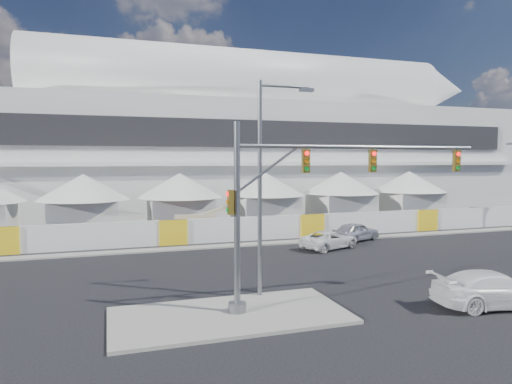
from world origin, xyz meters
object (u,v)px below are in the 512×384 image
object	(u,v)px
traffic_mast	(293,204)
streetlight_median	(265,173)
sedan_silver	(356,231)
pickup_near	(493,289)
lot_car_a	(409,218)
boom_lift	(190,228)
lot_car_b	(481,213)
pickup_curb	(329,240)

from	to	relation	value
traffic_mast	streetlight_median	xyz separation A→B (m)	(-0.58, 2.06, 1.30)
sedan_silver	pickup_near	world-z (taller)	pickup_near
lot_car_a	streetlight_median	bearing A→B (deg)	157.65
sedan_silver	traffic_mast	distance (m)	19.09
streetlight_median	boom_lift	xyz separation A→B (m)	(-0.57, 18.05, -5.17)
lot_car_b	boom_lift	distance (m)	33.07
sedan_silver	pickup_near	bearing A→B (deg)	148.85
pickup_near	traffic_mast	size ratio (longest dim) A/B	0.45
traffic_mast	boom_lift	distance (m)	20.52
lot_car_a	boom_lift	distance (m)	23.62
sedan_silver	traffic_mast	bearing A→B (deg)	119.46
traffic_mast	pickup_curb	bearing A→B (deg)	56.36
pickup_curb	boom_lift	distance (m)	12.19
pickup_near	boom_lift	world-z (taller)	boom_lift
lot_car_b	traffic_mast	size ratio (longest dim) A/B	0.37
lot_car_b	traffic_mast	bearing A→B (deg)	132.72
boom_lift	streetlight_median	bearing A→B (deg)	-82.18
pickup_curb	lot_car_a	size ratio (longest dim) A/B	1.28
sedan_silver	lot_car_b	size ratio (longest dim) A/B	0.98
sedan_silver	lot_car_a	distance (m)	12.94
lot_car_b	streetlight_median	xyz separation A→B (m)	(-32.46, -19.65, 5.27)
sedan_silver	lot_car_a	size ratio (longest dim) A/B	1.20
pickup_near	pickup_curb	bearing A→B (deg)	11.87
streetlight_median	boom_lift	world-z (taller)	streetlight_median
lot_car_b	streetlight_median	size ratio (longest dim) A/B	0.45
sedan_silver	traffic_mast	world-z (taller)	traffic_mast
pickup_near	traffic_mast	distance (m)	10.03
pickup_curb	traffic_mast	size ratio (longest dim) A/B	0.39
traffic_mast	boom_lift	world-z (taller)	traffic_mast
pickup_curb	boom_lift	bearing A→B (deg)	27.72
pickup_near	streetlight_median	world-z (taller)	streetlight_median
pickup_curb	boom_lift	size ratio (longest dim) A/B	0.73
pickup_near	lot_car_b	distance (m)	33.43
sedan_silver	lot_car_a	world-z (taller)	sedan_silver
sedan_silver	lot_car_b	world-z (taller)	lot_car_b
streetlight_median	boom_lift	size ratio (longest dim) A/B	1.54
sedan_silver	lot_car_b	distance (m)	21.38
lot_car_a	traffic_mast	distance (m)	31.56
lot_car_a	boom_lift	bearing A→B (deg)	121.13
pickup_near	lot_car_b	size ratio (longest dim) A/B	1.20
lot_car_a	boom_lift	world-z (taller)	boom_lift
pickup_curb	traffic_mast	bearing A→B (deg)	124.52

